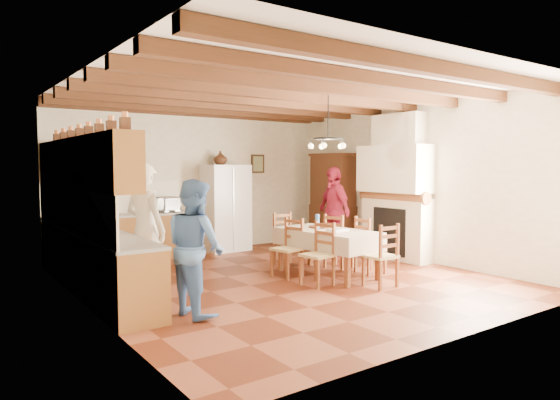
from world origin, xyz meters
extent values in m
cube|color=#4D1D0D|center=(0.00, 0.00, -0.01)|extent=(6.00, 6.50, 0.02)
cube|color=white|center=(0.00, 0.00, 3.01)|extent=(6.00, 6.50, 0.02)
cube|color=beige|center=(0.00, 3.26, 1.50)|extent=(6.00, 0.02, 3.00)
cube|color=beige|center=(0.00, -3.26, 1.50)|extent=(6.00, 0.02, 3.00)
cube|color=beige|center=(-3.01, 0.00, 1.50)|extent=(0.02, 6.50, 3.00)
cube|color=beige|center=(3.01, 0.00, 1.50)|extent=(0.02, 6.50, 3.00)
cube|color=brown|center=(-2.70, 1.05, 0.43)|extent=(0.60, 4.30, 0.86)
cube|color=brown|center=(-1.55, 2.95, 0.43)|extent=(2.30, 0.60, 0.86)
cube|color=slate|center=(-2.70, 1.05, 0.88)|extent=(0.62, 4.30, 0.04)
cube|color=slate|center=(-1.55, 2.95, 0.88)|extent=(2.34, 0.62, 0.04)
cube|color=beige|center=(-2.98, 1.05, 1.20)|extent=(0.03, 4.30, 0.60)
cube|color=beige|center=(-1.55, 3.23, 1.20)|extent=(2.30, 0.03, 0.60)
cube|color=brown|center=(-2.83, 1.05, 1.85)|extent=(0.35, 4.20, 0.70)
cube|color=black|center=(1.55, 3.23, 1.85)|extent=(0.34, 0.03, 0.42)
cube|color=white|center=(0.55, 2.99, 0.91)|extent=(0.94, 0.78, 1.83)
cube|color=beige|center=(0.74, -0.15, 0.73)|extent=(1.03, 1.80, 0.05)
cube|color=brown|center=(0.45, -0.95, 0.36)|extent=(0.08, 0.08, 0.71)
cube|color=brown|center=(1.16, -0.88, 0.36)|extent=(0.08, 0.08, 0.71)
cube|color=brown|center=(0.32, 0.59, 0.36)|extent=(0.08, 0.08, 0.71)
cube|color=brown|center=(1.03, 0.65, 0.36)|extent=(0.08, 0.08, 0.71)
torus|color=black|center=(0.74, -0.15, 2.25)|extent=(0.47, 0.47, 0.03)
imported|color=silver|center=(-2.19, 0.25, 0.93)|extent=(0.67, 0.80, 1.86)
imported|color=#446AA9|center=(-1.98, -0.86, 0.83)|extent=(0.70, 0.86, 1.66)
imported|color=#C02447|center=(2.10, 1.24, 0.89)|extent=(0.62, 1.11, 1.79)
imported|color=silver|center=(-0.79, 2.95, 1.04)|extent=(0.56, 0.41, 0.29)
imported|color=#3C2411|center=(0.46, 2.99, 1.97)|extent=(0.34, 0.34, 0.29)
camera|label=1|loc=(-4.60, -6.35, 1.82)|focal=32.00mm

